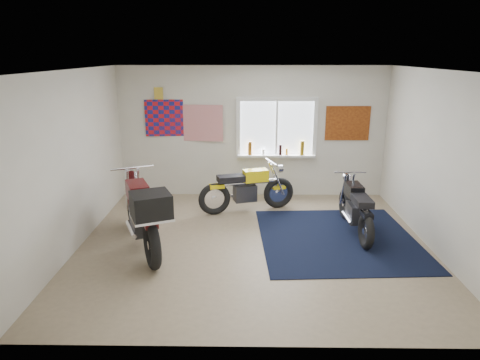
{
  "coord_description": "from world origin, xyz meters",
  "views": [
    {
      "loc": [
        -0.13,
        -6.26,
        2.92
      ],
      "look_at": [
        -0.22,
        0.4,
        0.95
      ],
      "focal_mm": 32.0,
      "sensor_mm": 36.0,
      "label": 1
    }
  ],
  "objects_px": {
    "black_chrome_bike": "(355,209)",
    "maroon_tourer": "(143,214)",
    "navy_rug": "(337,238)",
    "yellow_triumph": "(247,190)"
  },
  "relations": [
    {
      "from": "yellow_triumph",
      "to": "black_chrome_bike",
      "type": "distance_m",
      "value": 2.08
    },
    {
      "from": "navy_rug",
      "to": "yellow_triumph",
      "type": "distance_m",
      "value": 2.01
    },
    {
      "from": "black_chrome_bike",
      "to": "navy_rug",
      "type": "bearing_deg",
      "value": 128.7
    },
    {
      "from": "navy_rug",
      "to": "yellow_triumph",
      "type": "bearing_deg",
      "value": 139.39
    },
    {
      "from": "navy_rug",
      "to": "maroon_tourer",
      "type": "relative_size",
      "value": 1.18
    },
    {
      "from": "black_chrome_bike",
      "to": "maroon_tourer",
      "type": "height_order",
      "value": "maroon_tourer"
    },
    {
      "from": "maroon_tourer",
      "to": "navy_rug",
      "type": "bearing_deg",
      "value": -104.44
    },
    {
      "from": "navy_rug",
      "to": "black_chrome_bike",
      "type": "bearing_deg",
      "value": 40.56
    },
    {
      "from": "navy_rug",
      "to": "yellow_triumph",
      "type": "relative_size",
      "value": 1.4
    },
    {
      "from": "black_chrome_bike",
      "to": "maroon_tourer",
      "type": "distance_m",
      "value": 3.48
    }
  ]
}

